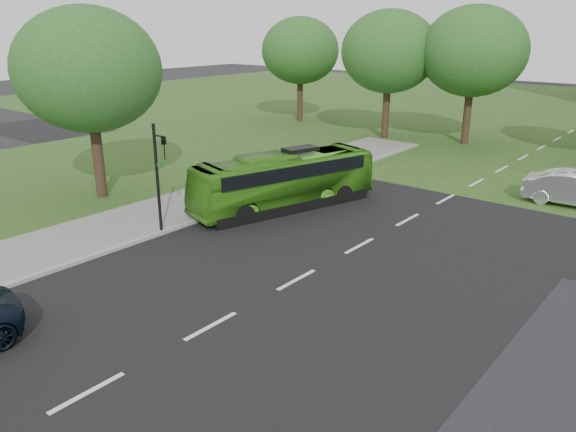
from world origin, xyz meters
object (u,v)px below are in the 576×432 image
object	(u,v)px
bus	(284,181)
traffic_light	(159,171)
tree_park_b	(474,51)
tree_park_f	(300,51)
tree_park_a	(389,52)
tree_side_near	(88,70)

from	to	relation	value
bus	traffic_light	bearing A→B (deg)	-88.12
tree_park_b	tree_park_f	xyz separation A→B (m)	(-15.65, 0.47, -0.39)
tree_park_a	tree_side_near	world-z (taller)	tree_park_a
tree_park_b	traffic_light	world-z (taller)	tree_park_b
tree_park_f	bus	world-z (taller)	tree_park_f
tree_side_near	tree_park_f	bearing A→B (deg)	105.06
bus	tree_park_f	bearing A→B (deg)	142.70
tree_park_a	tree_park_b	bearing A→B (deg)	16.71
tree_park_a	tree_side_near	bearing A→B (deg)	-98.24
bus	traffic_light	distance (m)	6.37
tree_park_a	tree_side_near	size ratio (longest dim) A/B	1.02
tree_park_a	tree_park_b	size ratio (longest dim) A/B	0.98
tree_side_near	traffic_light	distance (m)	7.73
tree_side_near	traffic_light	size ratio (longest dim) A/B	2.00
tree_park_f	bus	xyz separation A→B (m)	(14.96, -20.35, -4.80)
tree_park_a	bus	size ratio (longest dim) A/B	1.01
bus	traffic_light	size ratio (longest dim) A/B	2.03
traffic_light	tree_park_b	bearing A→B (deg)	77.18
tree_park_a	tree_park_f	size ratio (longest dim) A/B	1.05
tree_park_f	tree_side_near	xyz separation A→B (m)	(6.69, -24.86, 0.13)
tree_park_b	traffic_light	distance (m)	26.27
tree_side_near	bus	distance (m)	10.63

